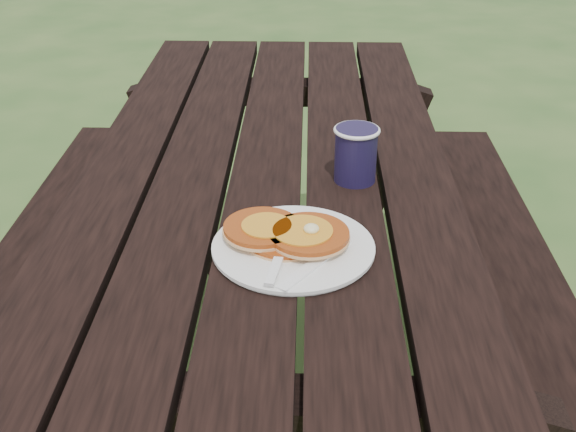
{
  "coord_description": "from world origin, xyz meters",
  "views": [
    {
      "loc": [
        0.08,
        -1.35,
        1.39
      ],
      "look_at": [
        0.05,
        -0.31,
        0.8
      ],
      "focal_mm": 45.0,
      "sensor_mm": 36.0,
      "label": 1
    }
  ],
  "objects_px": {
    "pancake_stack": "(287,233)",
    "coffee_cup": "(356,151)",
    "picnic_table": "(270,312)",
    "plate": "(293,248)"
  },
  "relations": [
    {
      "from": "picnic_table",
      "to": "pancake_stack",
      "type": "distance_m",
      "value": 0.52
    },
    {
      "from": "picnic_table",
      "to": "coffee_cup",
      "type": "relative_size",
      "value": 16.31
    },
    {
      "from": "pancake_stack",
      "to": "coffee_cup",
      "type": "height_order",
      "value": "coffee_cup"
    },
    {
      "from": "pancake_stack",
      "to": "coffee_cup",
      "type": "distance_m",
      "value": 0.28
    },
    {
      "from": "pancake_stack",
      "to": "coffee_cup",
      "type": "xyz_separation_m",
      "value": [
        0.13,
        0.25,
        0.04
      ]
    },
    {
      "from": "plate",
      "to": "coffee_cup",
      "type": "distance_m",
      "value": 0.29
    },
    {
      "from": "plate",
      "to": "coffee_cup",
      "type": "height_order",
      "value": "coffee_cup"
    },
    {
      "from": "picnic_table",
      "to": "plate",
      "type": "height_order",
      "value": "plate"
    },
    {
      "from": "plate",
      "to": "pancake_stack",
      "type": "bearing_deg",
      "value": 130.55
    },
    {
      "from": "picnic_table",
      "to": "coffee_cup",
      "type": "height_order",
      "value": "coffee_cup"
    }
  ]
}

